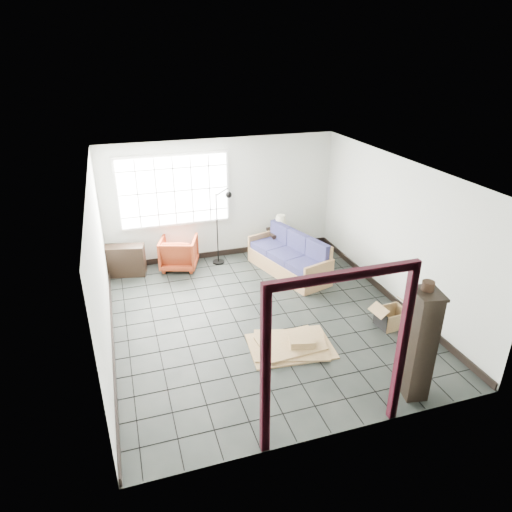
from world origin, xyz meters
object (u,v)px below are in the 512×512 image
object	(u,v)px
armchair	(179,251)
tall_shelf	(420,344)
futon_sofa	(291,259)
side_table	(280,235)

from	to	relation	value
armchair	tall_shelf	xyz separation A→B (m)	(2.39, -4.80, 0.42)
armchair	tall_shelf	distance (m)	5.38
futon_sofa	side_table	distance (m)	0.93
side_table	tall_shelf	bearing A→B (deg)	-88.49
futon_sofa	side_table	bearing A→B (deg)	66.40
side_table	tall_shelf	distance (m)	4.81
armchair	side_table	world-z (taller)	armchair
futon_sofa	tall_shelf	size ratio (longest dim) A/B	1.31
futon_sofa	tall_shelf	distance (m)	3.93
futon_sofa	tall_shelf	world-z (taller)	tall_shelf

